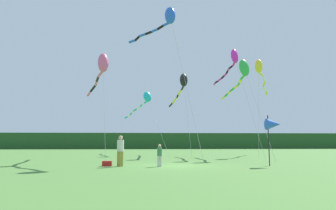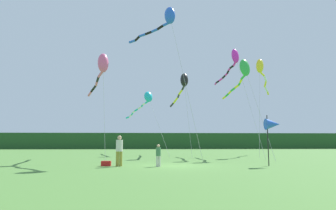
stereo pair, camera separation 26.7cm
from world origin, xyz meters
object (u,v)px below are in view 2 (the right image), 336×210
object	(u,v)px
kite_rainbow	(101,68)
person_adult	(119,149)
person_child	(158,154)
banner_flag_pole	(273,125)
kite_green	(243,71)
kite_black	(183,84)
kite_yellow	(261,70)
kite_magenta	(233,61)
kite_blue	(166,19)
kite_cyan	(146,100)
cooler_box	(106,164)

from	to	relation	value
kite_rainbow	person_adult	bearing A→B (deg)	-69.87
person_child	kite_rainbow	world-z (taller)	kite_rainbow
banner_flag_pole	kite_green	distance (m)	10.59
kite_black	kite_yellow	bearing A→B (deg)	8.38
kite_magenta	banner_flag_pole	bearing A→B (deg)	-94.53
kite_magenta	kite_black	distance (m)	5.65
kite_magenta	kite_yellow	bearing A→B (deg)	31.71
kite_blue	kite_black	distance (m)	8.64
kite_green	kite_cyan	distance (m)	11.96
kite_cyan	kite_yellow	bearing A→B (deg)	-12.01
person_child	cooler_box	world-z (taller)	person_child
person_child	kite_green	xyz separation A→B (m)	(8.18, 8.99, 7.30)
cooler_box	kite_black	bearing A→B (deg)	63.14
banner_flag_pole	person_adult	bearing A→B (deg)	178.23
person_adult	banner_flag_pole	world-z (taller)	banner_flag_pole
person_adult	person_child	distance (m)	2.38
kite_rainbow	cooler_box	bearing A→B (deg)	-76.29
person_child	kite_cyan	bearing A→B (deg)	93.58
cooler_box	kite_rainbow	xyz separation A→B (m)	(-1.41, 5.76, 7.35)
kite_rainbow	kite_green	bearing A→B (deg)	11.85
person_adult	person_child	bearing A→B (deg)	-7.92
kite_green	person_child	bearing A→B (deg)	-132.28
person_child	kite_magenta	bearing A→B (deg)	55.04
person_adult	kite_rainbow	distance (m)	9.10
kite_yellow	person_adult	bearing A→B (deg)	-136.51
kite_cyan	kite_magenta	distance (m)	10.85
person_adult	kite_cyan	distance (m)	17.01
kite_black	banner_flag_pole	bearing A→B (deg)	-71.39
banner_flag_pole	kite_rainbow	bearing A→B (deg)	151.45
banner_flag_pole	kite_rainbow	world-z (taller)	kite_rainbow
kite_green	kite_blue	bearing A→B (deg)	-151.57
person_child	kite_black	size ratio (longest dim) A/B	0.13
kite_yellow	kite_green	bearing A→B (deg)	-127.36
kite_rainbow	kite_blue	xyz separation A→B (m)	(5.26, -1.37, 3.76)
banner_flag_pole	kite_blue	size ratio (longest dim) A/B	0.25
person_adult	kite_magenta	distance (m)	17.38
kite_magenta	kite_green	bearing A→B (deg)	-83.76
person_adult	cooler_box	bearing A→B (deg)	163.15
cooler_box	kite_cyan	size ratio (longest dim) A/B	0.06
banner_flag_pole	kite_black	xyz separation A→B (m)	(-4.16, 12.37, 4.93)
person_child	kite_yellow	xyz separation A→B (m)	(11.78, 13.71, 8.66)
kite_green	kite_blue	size ratio (longest dim) A/B	0.82
person_adult	banner_flag_pole	size ratio (longest dim) A/B	0.59
kite_cyan	kite_yellow	xyz separation A→B (m)	(12.81, -2.72, 3.07)
kite_black	person_child	bearing A→B (deg)	-103.01
kite_cyan	kite_rainbow	size ratio (longest dim) A/B	1.16
kite_green	kite_black	world-z (taller)	kite_green
kite_cyan	kite_magenta	world-z (taller)	kite_magenta
banner_flag_pole	kite_rainbow	size ratio (longest dim) A/B	0.36
kite_blue	kite_black	world-z (taller)	kite_blue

